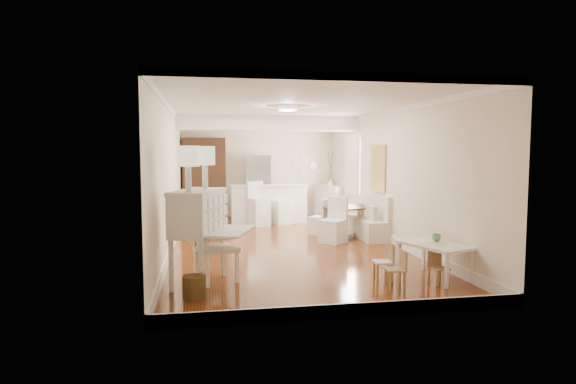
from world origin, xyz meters
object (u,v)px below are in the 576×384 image
object	(u,v)px
dining_table	(344,221)
kids_chair_b	(383,261)
kids_table	(434,261)
slip_chair_far	(319,217)
wicker_basket	(194,287)
bar_stool_right	(281,205)
fridge	(270,187)
sideboard	(331,202)
gustavian_armchair	(216,247)
kids_chair_c	(439,268)
kids_chair_a	(395,269)
breakfast_counter	(268,204)
secretary_bureau	(198,237)
pantry_cabinet	(204,179)
slip_chair_near	(333,220)
bar_stool_left	(259,204)

from	to	relation	value
dining_table	kids_chair_b	bearing A→B (deg)	-97.62
kids_table	slip_chair_far	distance (m)	4.15
wicker_basket	bar_stool_right	world-z (taller)	bar_stool_right
fridge	sideboard	world-z (taller)	fridge
gustavian_armchair	kids_chair_c	distance (m)	3.25
dining_table	kids_chair_c	bearing A→B (deg)	-87.07
kids_chair_a	breakfast_counter	distance (m)	6.58
kids_chair_c	sideboard	size ratio (longest dim) A/B	0.51
dining_table	sideboard	world-z (taller)	sideboard
secretary_bureau	kids_table	size ratio (longest dim) A/B	1.29
pantry_cabinet	sideboard	distance (m)	3.69
slip_chair_near	sideboard	bearing A→B (deg)	122.04
bar_stool_right	gustavian_armchair	bearing A→B (deg)	-132.12
slip_chair_near	breakfast_counter	bearing A→B (deg)	153.50
kids_chair_c	kids_chair_a	bearing A→B (deg)	174.58
slip_chair_near	bar_stool_left	size ratio (longest dim) A/B	0.85
dining_table	fridge	distance (m)	3.71
gustavian_armchair	breakfast_counter	world-z (taller)	breakfast_counter
breakfast_counter	bar_stool_left	bearing A→B (deg)	-122.55
dining_table	bar_stool_right	world-z (taller)	bar_stool_right
kids_table	sideboard	world-z (taller)	sideboard
kids_chair_a	kids_chair_b	world-z (taller)	kids_chair_b
slip_chair_far	pantry_cabinet	size ratio (longest dim) A/B	0.36
dining_table	sideboard	size ratio (longest dim) A/B	1.03
kids_chair_c	fridge	distance (m)	7.66
kids_chair_b	dining_table	bearing A→B (deg)	179.18
pantry_cabinet	kids_chair_c	bearing A→B (deg)	-66.23
kids_chair_a	kids_chair_c	size ratio (longest dim) A/B	1.10
slip_chair_near	fridge	world-z (taller)	fridge
gustavian_armchair	kids_chair_a	world-z (taller)	gustavian_armchair
kids_chair_c	sideboard	world-z (taller)	sideboard
gustavian_armchair	bar_stool_left	xyz separation A→B (m)	(1.22, 5.22, 0.06)
gustavian_armchair	bar_stool_right	distance (m)	5.67
slip_chair_near	fridge	xyz separation A→B (m)	(-0.76, 4.13, 0.42)
secretary_bureau	dining_table	size ratio (longest dim) A/B	1.36
pantry_cabinet	wicker_basket	bearing A→B (deg)	-91.13
wicker_basket	pantry_cabinet	bearing A→B (deg)	88.87
bar_stool_left	sideboard	world-z (taller)	bar_stool_left
bar_stool_left	breakfast_counter	bearing A→B (deg)	32.55
kids_chair_c	bar_stool_right	bearing A→B (deg)	92.28
kids_table	kids_chair_c	world-z (taller)	kids_table
dining_table	slip_chair_near	world-z (taller)	slip_chair_near
sideboard	breakfast_counter	bearing A→B (deg)	173.98
gustavian_armchair	kids_table	size ratio (longest dim) A/B	0.96
bar_stool_left	kids_chair_a	bearing A→B (deg)	-103.16
bar_stool_left	gustavian_armchair	bearing A→B (deg)	-128.06
kids_chair_a	kids_chair_c	xyz separation A→B (m)	(0.69, 0.06, -0.02)
secretary_bureau	kids_chair_a	world-z (taller)	secretary_bureau
secretary_bureau	bar_stool_right	xyz separation A→B (m)	(2.08, 5.43, -0.17)
slip_chair_near	breakfast_counter	size ratio (longest dim) A/B	0.47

